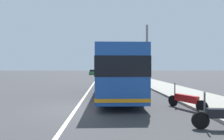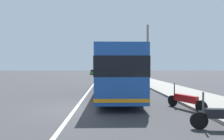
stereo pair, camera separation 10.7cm
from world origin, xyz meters
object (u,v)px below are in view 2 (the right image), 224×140
at_px(motorcycle_angled, 186,100).
at_px(utility_pole, 148,54).
at_px(car_behind_bus, 115,75).
at_px(car_far_distant, 109,72).
at_px(coach_bus, 116,71).
at_px(car_side_street, 94,72).
at_px(car_oncoming, 108,73).

height_order(motorcycle_angled, utility_pole, utility_pole).
bearing_deg(car_behind_bus, car_far_distant, -0.07).
height_order(car_far_distant, utility_pole, utility_pole).
distance_m(coach_bus, car_side_street, 38.36).
bearing_deg(car_oncoming, car_side_street, 35.39).
xyz_separation_m(coach_bus, car_behind_bus, (17.79, -0.80, -1.08)).
xyz_separation_m(car_far_distant, car_oncoming, (-10.24, 0.55, -0.02)).
bearing_deg(utility_pole, car_far_distant, 7.74).
xyz_separation_m(coach_bus, car_side_street, (38.12, 4.07, -1.12)).
height_order(motorcycle_angled, car_far_distant, car_far_distant).
distance_m(car_behind_bus, utility_pole, 9.11).
relative_size(coach_bus, car_side_street, 2.67).
distance_m(car_behind_bus, car_side_street, 20.91).
distance_m(motorcycle_angled, car_side_street, 43.45).
height_order(car_behind_bus, car_oncoming, car_behind_bus).
bearing_deg(motorcycle_angled, car_oncoming, -21.08).
xyz_separation_m(motorcycle_angled, car_side_street, (42.85, 7.19, 0.20)).
distance_m(motorcycle_angled, car_oncoming, 37.63).
bearing_deg(car_side_street, car_behind_bus, 15.86).
distance_m(car_far_distant, utility_pole, 33.32).
relative_size(motorcycle_angled, utility_pole, 0.27).
bearing_deg(car_behind_bus, car_oncoming, 3.04).
xyz_separation_m(car_oncoming, utility_pole, (-22.63, -5.01, 3.07)).
xyz_separation_m(car_behind_bus, car_far_distant, (25.19, 0.66, 0.01)).
distance_m(coach_bus, car_far_distant, 43.00).
bearing_deg(car_oncoming, utility_pole, -166.36).
relative_size(motorcycle_angled, car_oncoming, 0.47).
relative_size(car_side_street, car_far_distant, 0.96).
xyz_separation_m(motorcycle_angled, car_far_distant, (47.71, 2.97, 0.26)).
bearing_deg(coach_bus, car_far_distant, 0.43).
relative_size(car_oncoming, utility_pole, 0.59).
distance_m(motorcycle_angled, car_far_distant, 47.80).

